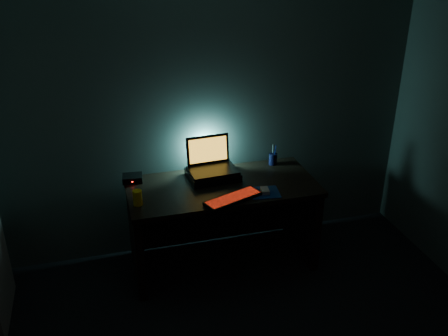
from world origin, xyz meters
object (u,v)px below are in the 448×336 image
at_px(pen_cup, 273,159).
at_px(router, 132,178).
at_px(laptop, 211,162).
at_px(juice_glass, 138,198).
at_px(keyboard, 233,199).
at_px(mouse, 265,191).

relative_size(pen_cup, router, 0.59).
xyz_separation_m(laptop, pen_cup, (0.56, 0.07, -0.07)).
height_order(juice_glass, router, juice_glass).
distance_m(laptop, pen_cup, 0.57).
relative_size(laptop, router, 2.36).
bearing_deg(pen_cup, keyboard, -134.43).
xyz_separation_m(keyboard, mouse, (0.27, 0.05, 0.00)).
height_order(mouse, router, router).
distance_m(pen_cup, router, 1.20).
bearing_deg(pen_cup, router, -179.77).
bearing_deg(keyboard, juice_glass, 149.30).
height_order(laptop, router, laptop).
height_order(mouse, pen_cup, pen_cup).
height_order(pen_cup, juice_glass, juice_glass).
bearing_deg(router, mouse, -20.04).
bearing_deg(keyboard, router, 122.66).
bearing_deg(pen_cup, laptop, -173.31).
height_order(laptop, mouse, laptop).
distance_m(laptop, mouse, 0.53).
xyz_separation_m(laptop, juice_glass, (-0.63, -0.33, -0.06)).
bearing_deg(keyboard, pen_cup, 24.76).
bearing_deg(laptop, mouse, -54.82).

